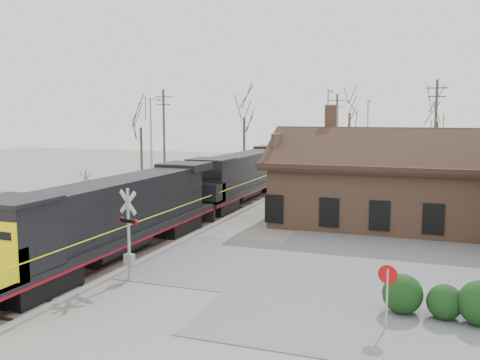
# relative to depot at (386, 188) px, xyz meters

# --- Properties ---
(ground) EXTENTS (140.00, 140.00, 0.00)m
(ground) POSITION_rel_depot_xyz_m (-11.99, -12.00, -2.41)
(ground) COLOR gray
(ground) RESTS_ON ground
(road) EXTENTS (60.00, 9.00, 0.03)m
(road) POSITION_rel_depot_xyz_m (-11.99, -12.00, -2.39)
(road) COLOR slate
(road) RESTS_ON ground
(track_main) EXTENTS (3.40, 90.00, 0.24)m
(track_main) POSITION_rel_depot_xyz_m (-11.99, 3.00, -2.34)
(track_main) COLOR gray
(track_main) RESTS_ON ground
(track_siding) EXTENTS (3.40, 90.00, 0.24)m
(track_siding) POSITION_rel_depot_xyz_m (-16.49, 3.00, -2.34)
(track_siding) COLOR gray
(track_siding) RESTS_ON ground
(depot) EXTENTS (15.20, 9.31, 7.90)m
(depot) POSITION_rel_depot_xyz_m (0.00, 0.00, 0.00)
(depot) COLOR #8F644A
(depot) RESTS_ON ground
(locomotive_lead) EXTENTS (2.81, 18.85, 4.18)m
(locomotive_lead) POSITION_rel_depot_xyz_m (-11.99, -14.10, -0.21)
(locomotive_lead) COLOR black
(locomotive_lead) RESTS_ON ground
(locomotive_trailing) EXTENTS (2.81, 18.85, 3.96)m
(locomotive_trailing) POSITION_rel_depot_xyz_m (-11.99, 5.03, -0.21)
(locomotive_trailing) COLOR black
(locomotive_trailing) RESTS_ON ground
(crossbuck_near) EXTENTS (1.13, 0.44, 4.09)m
(crossbuck_near) POSITION_rel_depot_xyz_m (-9.48, -16.30, -0.49)
(crossbuck_near) COLOR #A5A8AD
(crossbuck_near) RESTS_ON ground
(crossbuck_far) EXTENTS (1.02, 0.45, 3.71)m
(crossbuck_far) POSITION_rel_depot_xyz_m (-18.05, -7.54, -0.64)
(crossbuck_far) COLOR #A5A8AD
(crossbuck_far) RESTS_ON ground
(do_not_enter_sign) EXTENTS (0.66, 0.17, 2.24)m
(do_not_enter_sign) POSITION_rel_depot_xyz_m (1.62, -17.96, -0.85)
(do_not_enter_sign) COLOR #A5A8AD
(do_not_enter_sign) RESTS_ON ground
(hedge_a) EXTENTS (1.46, 1.46, 1.46)m
(hedge_a) POSITION_rel_depot_xyz_m (2.04, -16.29, -1.68)
(hedge_a) COLOR #113413
(hedge_a) RESTS_ON ground
(hedge_b) EXTENTS (1.27, 1.27, 1.27)m
(hedge_b) POSITION_rel_depot_xyz_m (3.49, -16.38, -1.77)
(hedge_b) COLOR #113413
(hedge_b) RESTS_ON ground
(streetlight_a) EXTENTS (0.25, 2.04, 8.65)m
(streetlight_a) POSITION_rel_depot_xyz_m (-19.83, 4.22, 2.45)
(streetlight_a) COLOR #A5A8AD
(streetlight_a) RESTS_ON ground
(streetlight_b) EXTENTS (0.25, 2.04, 9.52)m
(streetlight_b) POSITION_rel_depot_xyz_m (-6.27, 12.16, 2.89)
(streetlight_b) COLOR #A5A8AD
(streetlight_b) RESTS_ON ground
(streetlight_c) EXTENTS (0.25, 2.04, 8.86)m
(streetlight_c) POSITION_rel_depot_xyz_m (-4.11, 23.81, 2.56)
(streetlight_c) COLOR #A5A8AD
(streetlight_c) RESTS_ON ground
(utility_pole_a) EXTENTS (2.00, 0.24, 9.84)m
(utility_pole_a) POSITION_rel_depot_xyz_m (-23.95, 14.08, 2.74)
(utility_pole_a) COLOR #382D23
(utility_pole_a) RESTS_ON ground
(utility_pole_b) EXTENTS (2.00, 0.24, 9.74)m
(utility_pole_b) POSITION_rel_depot_xyz_m (-8.59, 30.02, 2.69)
(utility_pole_b) COLOR #382D23
(utility_pole_b) RESTS_ON ground
(utility_pole_c) EXTENTS (2.00, 0.24, 10.50)m
(utility_pole_c) POSITION_rel_depot_xyz_m (2.87, 17.89, 3.07)
(utility_pole_c) COLOR #382D23
(utility_pole_c) RESTS_ON ground
(tree_a) EXTENTS (3.77, 3.77, 9.25)m
(tree_a) POSITION_rel_depot_xyz_m (-30.98, 21.31, 4.17)
(tree_a) COLOR #382D23
(tree_a) RESTS_ON ground
(tree_b) EXTENTS (4.56, 4.56, 11.18)m
(tree_b) POSITION_rel_depot_xyz_m (-18.92, 25.08, 5.55)
(tree_b) COLOR #382D23
(tree_b) RESTS_ON ground
(tree_c) EXTENTS (4.94, 4.94, 12.10)m
(tree_c) POSITION_rel_depot_xyz_m (-7.98, 36.30, 6.22)
(tree_c) COLOR #382D23
(tree_c) RESTS_ON ground
(tree_d) EXTENTS (4.27, 4.27, 10.47)m
(tree_d) POSITION_rel_depot_xyz_m (3.01, 28.62, 5.04)
(tree_d) COLOR #382D23
(tree_d) RESTS_ON ground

